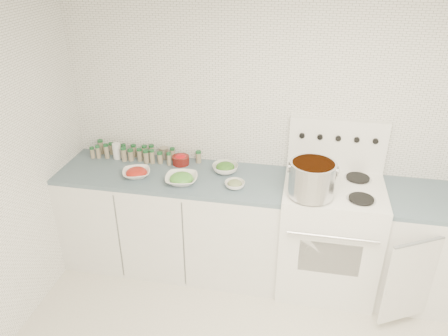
{
  "coord_description": "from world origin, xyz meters",
  "views": [
    {
      "loc": [
        0.2,
        -1.8,
        2.59
      ],
      "look_at": [
        -0.37,
        1.14,
        1.02
      ],
      "focal_mm": 35.0,
      "sensor_mm": 36.0,
      "label": 1
    }
  ],
  "objects_px": {
    "stove": "(328,233)",
    "bowl_tomato": "(136,173)",
    "bowl_snowpea": "(181,179)",
    "stock_pot": "(312,178)"
  },
  "relations": [
    {
      "from": "stock_pot",
      "to": "stove",
      "type": "bearing_deg",
      "value": 45.43
    },
    {
      "from": "stove",
      "to": "bowl_tomato",
      "type": "relative_size",
      "value": 4.81
    },
    {
      "from": "bowl_snowpea",
      "to": "stock_pot",
      "type": "bearing_deg",
      "value": -3.52
    },
    {
      "from": "stove",
      "to": "bowl_tomato",
      "type": "height_order",
      "value": "stove"
    },
    {
      "from": "bowl_tomato",
      "to": "bowl_snowpea",
      "type": "relative_size",
      "value": 1.0
    },
    {
      "from": "bowl_snowpea",
      "to": "bowl_tomato",
      "type": "bearing_deg",
      "value": 174.96
    },
    {
      "from": "stock_pot",
      "to": "bowl_snowpea",
      "type": "relative_size",
      "value": 1.25
    },
    {
      "from": "bowl_tomato",
      "to": "bowl_snowpea",
      "type": "distance_m",
      "value": 0.39
    },
    {
      "from": "stove",
      "to": "stock_pot",
      "type": "height_order",
      "value": "stove"
    },
    {
      "from": "stove",
      "to": "bowl_tomato",
      "type": "xyz_separation_m",
      "value": [
        -1.56,
        -0.09,
        0.43
      ]
    }
  ]
}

